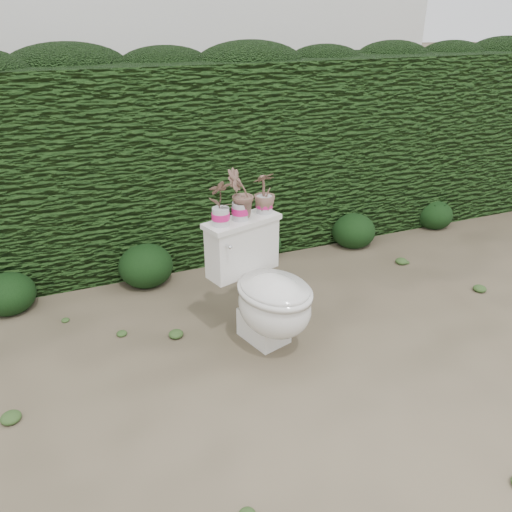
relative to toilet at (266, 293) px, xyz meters
name	(u,v)px	position (x,y,z in m)	size (l,w,h in m)	color
ground	(247,339)	(-0.11, 0.05, -0.36)	(60.00, 60.00, 0.00)	#7D6F56
hedge	(178,160)	(-0.11, 1.65, 0.44)	(8.00, 1.00, 1.60)	#264918
house_wall	(139,8)	(0.49, 6.05, 1.64)	(8.00, 3.50, 4.00)	silver
toilet	(266,293)	(0.00, 0.00, 0.00)	(0.63, 0.78, 0.78)	silver
potted_plant_left	(220,204)	(-0.22, 0.19, 0.56)	(0.14, 0.10, 0.28)	#1E621E
potted_plant_center	(240,196)	(-0.08, 0.23, 0.57)	(0.17, 0.14, 0.31)	#1E621E
potted_plant_right	(264,194)	(0.11, 0.28, 0.55)	(0.14, 0.14, 0.25)	#1E621E
liriope_clump_1	(7,290)	(-1.55, 1.05, -0.20)	(0.38, 0.38, 0.30)	black
liriope_clump_2	(146,262)	(-0.56, 1.08, -0.18)	(0.43, 0.43, 0.34)	black
liriope_clump_3	(260,240)	(0.46, 1.18, -0.21)	(0.37, 0.37, 0.30)	black
liriope_clump_4	(354,228)	(1.35, 1.08, -0.20)	(0.40, 0.40, 0.32)	black
liriope_clump_5	(434,212)	(2.33, 1.16, -0.21)	(0.36, 0.36, 0.29)	black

